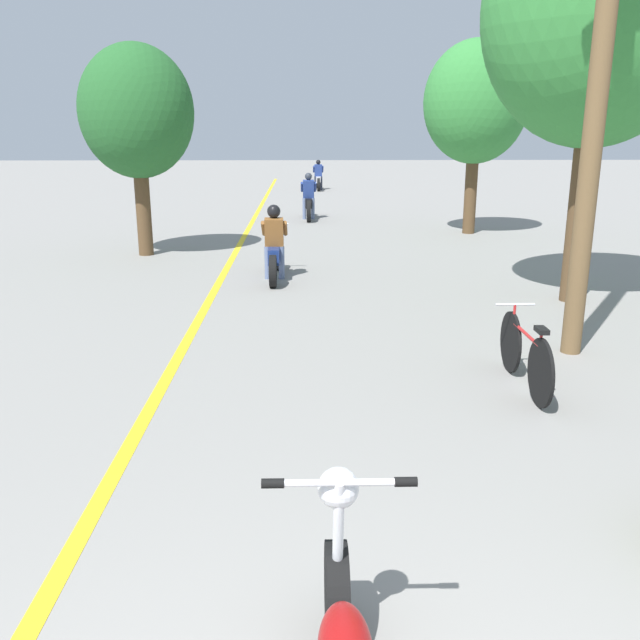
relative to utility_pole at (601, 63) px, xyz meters
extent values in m
cube|color=yellow|center=(-4.89, 6.37, -3.40)|extent=(0.14, 48.00, 0.01)
cylinder|color=brown|center=(0.00, 0.00, -0.09)|extent=(0.24, 0.24, 6.62)
cylinder|color=#513A23|center=(0.99, 2.62, -1.76)|extent=(0.32, 0.32, 3.28)
ellipsoid|color=#337F38|center=(0.99, 2.62, 0.95)|extent=(3.41, 3.07, 3.92)
cylinder|color=#513A23|center=(1.07, 9.99, -2.15)|extent=(0.32, 0.32, 2.50)
ellipsoid|color=#337F38|center=(1.07, 9.99, -0.06)|extent=(2.67, 2.41, 3.07)
cylinder|color=#513A23|center=(-6.83, 6.96, -2.26)|extent=(0.32, 0.32, 2.28)
ellipsoid|color=#235B28|center=(-6.83, 6.96, -0.36)|extent=(2.40, 2.16, 2.76)
cylinder|color=black|center=(-3.17, -4.87, -3.12)|extent=(0.12, 0.56, 0.56)
cylinder|color=silver|center=(-3.17, -4.96, -2.73)|extent=(0.06, 0.23, 0.79)
cylinder|color=silver|center=(-3.17, -5.05, -2.35)|extent=(0.64, 0.04, 0.04)
cylinder|color=black|center=(-3.49, -5.05, -2.35)|extent=(0.11, 0.05, 0.05)
cylinder|color=black|center=(-2.85, -5.05, -2.35)|extent=(0.11, 0.05, 0.05)
sphere|color=silver|center=(-3.17, -4.96, -2.43)|extent=(0.21, 0.21, 0.21)
cylinder|color=black|center=(-3.88, 5.20, -3.12)|extent=(0.12, 0.58, 0.58)
cylinder|color=black|center=(-3.88, 3.68, -3.12)|extent=(0.12, 0.58, 0.58)
cube|color=navy|center=(-3.88, 4.44, -2.94)|extent=(0.20, 0.97, 0.28)
cylinder|color=silver|center=(-3.88, 5.10, -2.48)|extent=(0.50, 0.03, 0.03)
cylinder|color=slate|center=(-4.01, 4.39, -3.10)|extent=(0.11, 0.11, 0.61)
cylinder|color=slate|center=(-3.75, 4.39, -3.10)|extent=(0.11, 0.11, 0.61)
cube|color=brown|center=(-3.88, 4.42, -2.54)|extent=(0.34, 0.27, 0.54)
cylinder|color=brown|center=(-4.08, 4.58, -2.49)|extent=(0.08, 0.42, 0.33)
cylinder|color=brown|center=(-3.68, 4.58, -2.49)|extent=(0.08, 0.42, 0.33)
sphere|color=black|center=(-3.88, 4.46, -2.16)|extent=(0.25, 0.25, 0.25)
cylinder|color=black|center=(-3.19, 13.76, -3.08)|extent=(0.12, 0.65, 0.65)
cylinder|color=black|center=(-3.19, 12.32, -3.08)|extent=(0.12, 0.65, 0.65)
cube|color=black|center=(-3.19, 13.04, -2.90)|extent=(0.20, 0.92, 0.28)
cylinder|color=silver|center=(-3.19, 13.66, -2.40)|extent=(0.50, 0.03, 0.03)
cylinder|color=slate|center=(-3.32, 12.99, -3.08)|extent=(0.11, 0.11, 0.65)
cylinder|color=slate|center=(-3.06, 12.99, -3.08)|extent=(0.11, 0.11, 0.65)
cube|color=navy|center=(-3.19, 13.02, -2.49)|extent=(0.34, 0.27, 0.56)
cylinder|color=navy|center=(-3.39, 13.18, -2.43)|extent=(0.08, 0.44, 0.34)
cylinder|color=navy|center=(-2.99, 13.18, -2.43)|extent=(0.08, 0.44, 0.34)
sphere|color=#2D333D|center=(-3.19, 13.06, -2.11)|extent=(0.22, 0.22, 0.22)
cylinder|color=black|center=(-2.67, 24.18, -3.12)|extent=(0.12, 0.57, 0.57)
cylinder|color=black|center=(-2.67, 22.63, -3.12)|extent=(0.12, 0.57, 0.57)
cube|color=silver|center=(-2.67, 23.41, -2.94)|extent=(0.20, 0.99, 0.28)
cylinder|color=silver|center=(-2.67, 24.08, -2.48)|extent=(0.50, 0.03, 0.03)
cylinder|color=#282D3D|center=(-2.80, 23.36, -3.10)|extent=(0.11, 0.11, 0.61)
cylinder|color=#282D3D|center=(-2.54, 23.36, -3.10)|extent=(0.11, 0.11, 0.61)
cube|color=navy|center=(-2.67, 23.39, -2.54)|extent=(0.34, 0.27, 0.54)
cylinder|color=navy|center=(-2.87, 23.55, -2.48)|extent=(0.08, 0.43, 0.33)
cylinder|color=navy|center=(-2.47, 23.55, -2.48)|extent=(0.08, 0.43, 0.33)
sphere|color=black|center=(-2.67, 23.43, -2.17)|extent=(0.21, 0.21, 0.21)
cylinder|color=black|center=(-0.98, -0.66, -3.05)|extent=(0.04, 0.70, 0.70)
cylinder|color=black|center=(-0.98, -1.68, -3.05)|extent=(0.04, 0.70, 0.70)
cylinder|color=#B21E1E|center=(-0.98, -1.17, -2.81)|extent=(0.04, 0.81, 0.04)
cylinder|color=#B21E1E|center=(-0.98, -1.60, -2.84)|extent=(0.03, 0.03, 0.42)
cube|color=black|center=(-0.98, -1.60, -2.63)|extent=(0.10, 0.20, 0.05)
cylinder|color=#B21E1E|center=(-0.98, -0.71, -2.82)|extent=(0.03, 0.03, 0.46)
cylinder|color=silver|center=(-0.98, -0.71, -2.60)|extent=(0.44, 0.03, 0.03)
camera|label=1|loc=(-3.33, -7.98, -0.70)|focal=38.00mm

